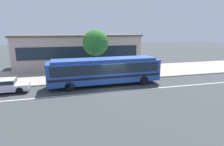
{
  "coord_description": "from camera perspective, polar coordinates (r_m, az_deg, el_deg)",
  "views": [
    {
      "loc": [
        -4.86,
        -17.42,
        5.85
      ],
      "look_at": [
        0.11,
        1.44,
        1.3
      ],
      "focal_mm": 30.53,
      "sensor_mm": 36.0,
      "label": 1
    }
  ],
  "objects": [
    {
      "name": "sedan_behind_bus",
      "position": [
        20.43,
        -29.89,
        -3.2
      ],
      "size": [
        4.38,
        1.76,
        1.29
      ],
      "color": "silver",
      "rests_on": "ground_plane"
    },
    {
      "name": "pedestrian_waiting_near_sign",
      "position": [
        21.32,
        -10.99,
        0.1
      ],
      "size": [
        0.46,
        0.46,
        1.73
      ],
      "color": "#3C2B3B",
      "rests_on": "sidewalk_slab"
    },
    {
      "name": "bus_stop_sign",
      "position": [
        23.53,
        9.86,
        2.79
      ],
      "size": [
        0.11,
        0.44,
        2.47
      ],
      "color": "gray",
      "rests_on": "sidewalk_slab"
    },
    {
      "name": "sidewalk_slab",
      "position": [
        25.48,
        -3.39,
        -0.02
      ],
      "size": [
        60.0,
        8.0,
        0.12
      ],
      "primitive_type": "cube",
      "color": "#9E9789",
      "rests_on": "ground_plane"
    },
    {
      "name": "station_building",
      "position": [
        30.51,
        -10.0,
        6.62
      ],
      "size": [
        18.49,
        7.33,
        4.97
      ],
      "color": "#AC9992",
      "rests_on": "ground_plane"
    },
    {
      "name": "street_tree_near_stop",
      "position": [
        23.18,
        -4.97,
        9.0
      ],
      "size": [
        3.11,
        3.11,
        5.65
      ],
      "color": "brown",
      "rests_on": "sidewalk_slab"
    },
    {
      "name": "transit_bus",
      "position": [
        19.9,
        -2.14,
        0.98
      ],
      "size": [
        11.68,
        2.72,
        2.86
      ],
      "color": "#214698",
      "rests_on": "ground_plane"
    },
    {
      "name": "ground_plane",
      "position": [
        19.01,
        0.78,
        -4.79
      ],
      "size": [
        120.0,
        120.0,
        0.0
      ],
      "primitive_type": "plane",
      "color": "#373C3F"
    },
    {
      "name": "lane_stripe_center",
      "position": [
        18.28,
        1.45,
        -5.53
      ],
      "size": [
        56.0,
        0.16,
        0.01
      ],
      "primitive_type": "cube",
      "color": "silver",
      "rests_on": "ground_plane"
    }
  ]
}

